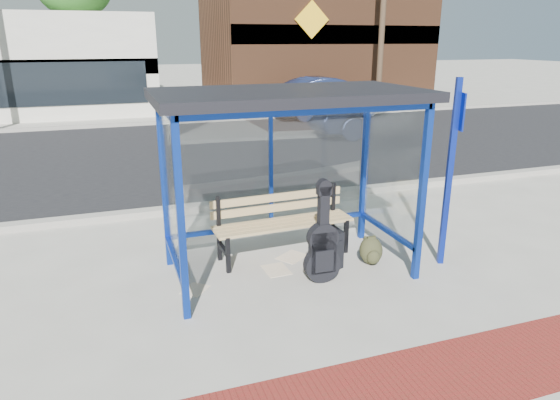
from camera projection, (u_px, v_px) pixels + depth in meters
name	position (u px, v px, depth m)	size (l,w,h in m)	color
ground	(289.00, 271.00, 6.79)	(120.00, 120.00, 0.00)	#B2ADA0
brick_paver_strip	(389.00, 391.00, 4.45)	(60.00, 1.00, 0.01)	maroon
curb_near	(236.00, 203.00, 9.38)	(60.00, 0.25, 0.12)	gray
street_asphalt	(191.00, 152.00, 13.98)	(60.00, 10.00, 0.00)	black
curb_far	(168.00, 122.00, 18.55)	(60.00, 0.25, 0.12)	gray
far_sidewalk	(162.00, 117.00, 20.27)	(60.00, 4.00, 0.01)	#B2ADA0
bus_shelter	(287.00, 118.00, 6.22)	(3.30, 1.80, 2.42)	navy
storefront_brown	(312.00, 35.00, 24.93)	(10.00, 7.08, 6.40)	#59331E
utility_pole_east	(383.00, 11.00, 20.39)	(1.60, 0.24, 8.00)	#4C3826
bench	(282.00, 220.00, 7.15)	(2.04, 0.59, 0.95)	black
guitar_bag	(322.00, 247.00, 6.36)	(0.48, 0.15, 1.29)	black
suitcase	(330.00, 251.00, 6.77)	(0.37, 0.29, 0.58)	black
backpack	(371.00, 251.00, 6.95)	(0.37, 0.34, 0.39)	#2B2C18
sign_post	(451.00, 164.00, 6.60)	(0.15, 0.31, 2.55)	#0D2192
newspaper_a	(195.00, 290.00, 6.27)	(0.33, 0.26, 0.01)	white
newspaper_b	(276.00, 270.00, 6.80)	(0.41, 0.32, 0.01)	white
newspaper_c	(292.00, 257.00, 7.21)	(0.40, 0.32, 0.01)	white
parked_car	(329.00, 97.00, 19.94)	(1.68, 4.81, 1.58)	#1A254B
fire_hydrant	(390.00, 101.00, 22.16)	(0.33, 0.22, 0.73)	red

